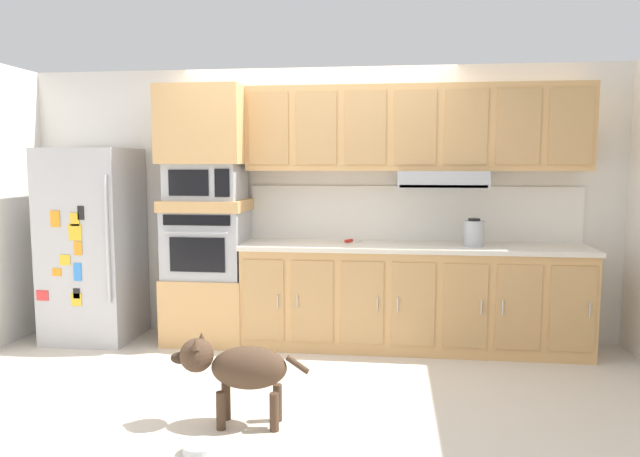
% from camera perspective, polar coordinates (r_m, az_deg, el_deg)
% --- Properties ---
extents(ground_plane, '(9.60, 9.60, 0.00)m').
position_cam_1_polar(ground_plane, '(4.77, -1.81, -13.64)').
color(ground_plane, beige).
extents(back_kitchen_wall, '(6.20, 0.12, 2.50)m').
position_cam_1_polar(back_kitchen_wall, '(5.60, -0.12, 2.44)').
color(back_kitchen_wall, silver).
rests_on(back_kitchen_wall, ground).
extents(refrigerator, '(0.76, 0.73, 1.76)m').
position_cam_1_polar(refrigerator, '(5.84, -21.03, -1.46)').
color(refrigerator, '#ADADB2').
rests_on(refrigerator, ground).
extents(oven_base_cabinet, '(0.74, 0.62, 0.60)m').
position_cam_1_polar(oven_base_cabinet, '(5.60, -10.65, -7.51)').
color(oven_base_cabinet, tan).
rests_on(oven_base_cabinet, ground).
extents(built_in_oven, '(0.70, 0.62, 0.60)m').
position_cam_1_polar(built_in_oven, '(5.49, -10.78, -1.42)').
color(built_in_oven, '#A8AAAF').
rests_on(built_in_oven, oven_base_cabinet).
extents(appliance_mid_shelf, '(0.74, 0.62, 0.10)m').
position_cam_1_polar(appliance_mid_shelf, '(5.45, -10.85, 2.23)').
color(appliance_mid_shelf, tan).
rests_on(appliance_mid_shelf, built_in_oven).
extents(microwave, '(0.64, 0.54, 0.32)m').
position_cam_1_polar(microwave, '(5.44, -10.90, 4.43)').
color(microwave, '#A8AAAF').
rests_on(microwave, appliance_mid_shelf).
extents(appliance_upper_cabinet, '(0.74, 0.62, 0.68)m').
position_cam_1_polar(appliance_upper_cabinet, '(5.45, -11.00, 9.69)').
color(appliance_upper_cabinet, tan).
rests_on(appliance_upper_cabinet, microwave).
extents(lower_cabinet_run, '(2.96, 0.63, 0.88)m').
position_cam_1_polar(lower_cabinet_run, '(5.31, 8.85, -6.68)').
color(lower_cabinet_run, tan).
rests_on(lower_cabinet_run, ground).
extents(countertop_slab, '(3.00, 0.64, 0.04)m').
position_cam_1_polar(countertop_slab, '(5.23, 8.94, -1.75)').
color(countertop_slab, silver).
rests_on(countertop_slab, lower_cabinet_run).
extents(backsplash_panel, '(3.00, 0.02, 0.50)m').
position_cam_1_polar(backsplash_panel, '(5.49, 8.88, 1.45)').
color(backsplash_panel, white).
rests_on(backsplash_panel, countertop_slab).
extents(upper_cabinet_with_hood, '(2.96, 0.48, 0.88)m').
position_cam_1_polar(upper_cabinet_with_hood, '(5.31, 9.24, 9.19)').
color(upper_cabinet_with_hood, tan).
rests_on(upper_cabinet_with_hood, backsplash_panel).
extents(screwdriver, '(0.17, 0.16, 0.03)m').
position_cam_1_polar(screwdriver, '(5.32, 2.87, -1.19)').
color(screwdriver, red).
rests_on(screwdriver, countertop_slab).
extents(electric_kettle, '(0.17, 0.17, 0.24)m').
position_cam_1_polar(electric_kettle, '(5.21, 14.59, -0.43)').
color(electric_kettle, '#A8AAAF').
rests_on(electric_kettle, countertop_slab).
extents(dog, '(0.87, 0.29, 0.57)m').
position_cam_1_polar(dog, '(3.79, -7.97, -13.11)').
color(dog, '#473323').
rests_on(dog, ground).
extents(dog_food_bowl, '(0.20, 0.20, 0.06)m').
position_cam_1_polar(dog_food_bowl, '(3.60, -11.45, -20.05)').
color(dog_food_bowl, '#B2B7BC').
rests_on(dog_food_bowl, ground).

